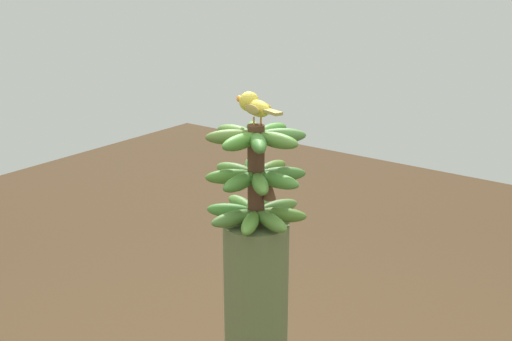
{
  "coord_description": "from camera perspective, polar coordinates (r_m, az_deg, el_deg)",
  "views": [
    {
      "loc": [
        0.9,
        -1.23,
        1.74
      ],
      "look_at": [
        0.0,
        0.0,
        1.23
      ],
      "focal_mm": 41.56,
      "sensor_mm": 36.0,
      "label": 1
    }
  ],
  "objects": [
    {
      "name": "perched_bird",
      "position": [
        1.58,
        -0.21,
        6.3
      ],
      "size": [
        0.18,
        0.08,
        0.08
      ],
      "color": "#C68933",
      "rests_on": "banana_bunch"
    },
    {
      "name": "banana_bunch",
      "position": [
        1.61,
        0.02,
        -0.49
      ],
      "size": [
        0.28,
        0.28,
        0.28
      ],
      "color": "#4C2D1E",
      "rests_on": "banana_tree"
    }
  ]
}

